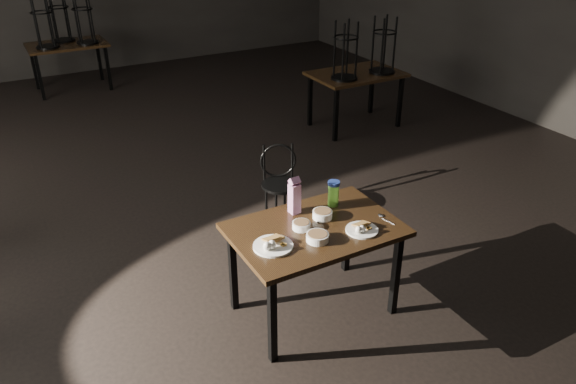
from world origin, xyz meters
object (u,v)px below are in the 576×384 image
bentwood_chair (280,178)px  main_table (315,237)px  juice_carton (294,196)px  water_bottle (333,193)px

bentwood_chair → main_table: bearing=-87.4°
main_table → bentwood_chair: 1.42m
juice_carton → water_bottle: (0.31, -0.05, -0.03)m
juice_carton → bentwood_chair: juice_carton is taller
main_table → water_bottle: water_bottle is taller
juice_carton → bentwood_chair: size_ratio=0.38×
juice_carton → water_bottle: juice_carton is taller
juice_carton → bentwood_chair: 1.25m
main_table → water_bottle: 0.40m
main_table → bentwood_chair: bentwood_chair is taller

